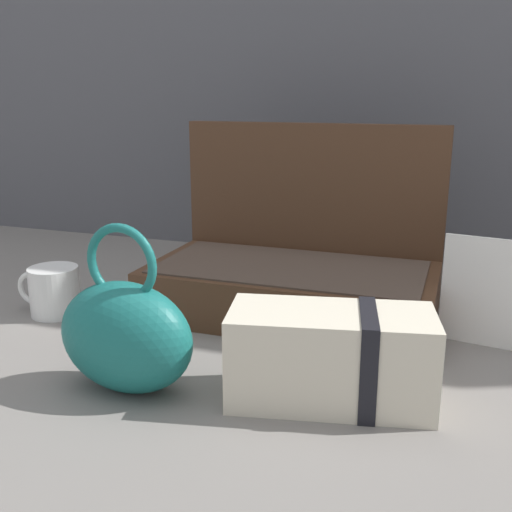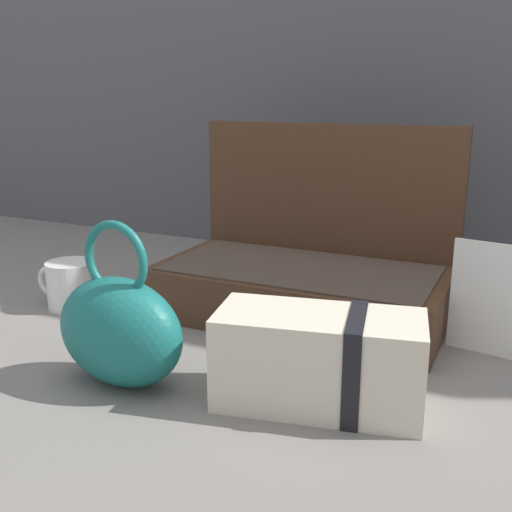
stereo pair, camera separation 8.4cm
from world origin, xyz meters
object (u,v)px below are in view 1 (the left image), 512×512
Objects in this scene: cream_toiletry_bag at (333,357)px; teal_pouch_handbag at (126,334)px; open_suitcase at (296,269)px; info_card_left at (486,292)px; coffee_mug at (53,291)px.

teal_pouch_handbag is at bearing -166.79° from cream_toiletry_bag.
open_suitcase is 0.31m from info_card_left.
cream_toiletry_bag reaches higher than coffee_mug.
info_card_left reaches higher than coffee_mug.
teal_pouch_handbag reaches higher than info_card_left.
cream_toiletry_bag is 2.24× the size of coffee_mug.
cream_toiletry_bag is (0.13, -0.30, -0.02)m from open_suitcase.
cream_toiletry_bag is (0.25, 0.06, -0.02)m from teal_pouch_handbag.
open_suitcase is at bearing 178.56° from info_card_left.
teal_pouch_handbag is at bearing -108.68° from open_suitcase.
teal_pouch_handbag is at bearing -135.87° from info_card_left.
coffee_mug is 0.69m from info_card_left.
open_suitcase is at bearing 71.32° from teal_pouch_handbag.
cream_toiletry_bag is 0.53m from coffee_mug.
teal_pouch_handbag is 1.85× the size of coffee_mug.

